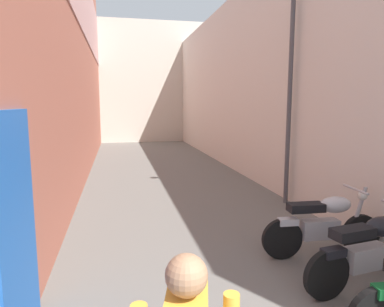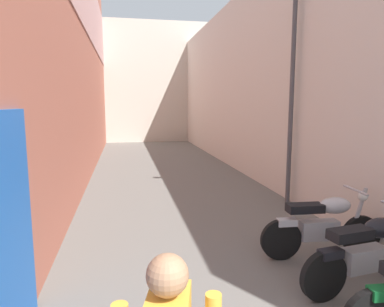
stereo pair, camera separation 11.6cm
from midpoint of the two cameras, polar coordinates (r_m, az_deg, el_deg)
The scene contains 7 objects.
ground_plane at distance 8.50m, azimuth -2.32°, elevation -7.07°, with size 36.54×36.54×0.00m, color #66635E.
building_left at distance 10.26m, azimuth -19.68°, elevation 17.38°, with size 0.45×20.54×7.83m.
building_right at distance 10.87m, azimuth 9.60°, elevation 11.64°, with size 0.45×20.54×5.82m.
building_far_end at distance 21.43m, azimuth -8.68°, elevation 11.52°, with size 7.80×2.00×6.99m, color beige.
motorcycle_third at distance 4.77m, azimuth 26.82°, elevation -14.17°, with size 1.84×0.58×1.04m.
motorcycle_fourth at distance 5.49m, azimuth 20.45°, elevation -10.85°, with size 1.85×0.58×1.04m.
street_lamp at distance 7.87m, azimuth 14.98°, elevation 11.09°, with size 0.79×0.18×4.56m.
Camera 1 is at (-1.47, 0.20, 2.25)m, focal length 32.08 mm.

